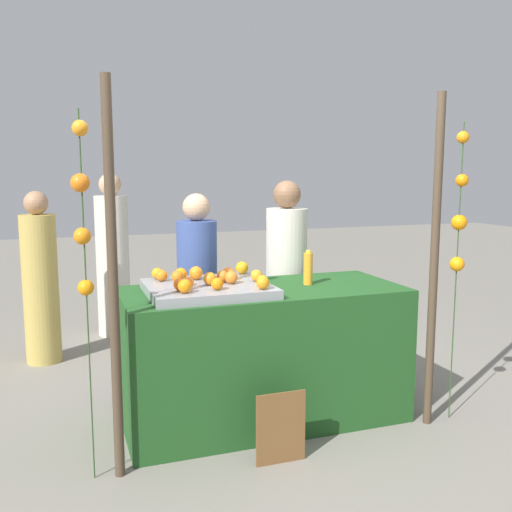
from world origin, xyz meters
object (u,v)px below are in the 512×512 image
(stall_counter, at_px, (263,354))
(vendor_right, at_px, (286,289))
(chalkboard_sign, at_px, (280,428))
(orange_0, at_px, (228,274))
(orange_1, at_px, (263,283))
(vendor_left, at_px, (198,300))
(juice_bottle, at_px, (308,268))

(stall_counter, xyz_separation_m, vendor_right, (0.43, 0.63, 0.30))
(vendor_right, bearing_deg, stall_counter, -124.09)
(stall_counter, bearing_deg, chalkboard_sign, -100.96)
(stall_counter, xyz_separation_m, orange_0, (-0.23, 0.05, 0.56))
(orange_1, xyz_separation_m, chalkboard_sign, (-0.01, -0.32, -0.81))
(stall_counter, relative_size, orange_1, 22.91)
(vendor_right, bearing_deg, orange_1, -120.20)
(chalkboard_sign, height_order, vendor_left, vendor_left)
(stall_counter, xyz_separation_m, chalkboard_sign, (-0.12, -0.62, -0.25))
(orange_1, distance_m, vendor_left, 1.04)
(orange_0, bearing_deg, vendor_left, 95.65)
(stall_counter, height_order, vendor_left, vendor_left)
(chalkboard_sign, bearing_deg, vendor_right, 66.35)
(stall_counter, distance_m, vendor_left, 0.79)
(orange_0, relative_size, vendor_left, 0.06)
(orange_0, distance_m, vendor_right, 0.92)
(stall_counter, relative_size, chalkboard_sign, 4.25)
(orange_0, height_order, orange_1, orange_0)
(stall_counter, relative_size, vendor_right, 1.16)
(orange_0, xyz_separation_m, juice_bottle, (0.57, -0.03, 0.01))
(orange_0, bearing_deg, orange_1, -71.27)
(vendor_left, bearing_deg, chalkboard_sign, -82.46)
(chalkboard_sign, distance_m, vendor_right, 1.47)
(orange_0, height_order, juice_bottle, juice_bottle)
(juice_bottle, distance_m, vendor_right, 0.68)
(juice_bottle, bearing_deg, orange_0, 176.77)
(orange_0, xyz_separation_m, orange_1, (0.12, -0.35, -0.00))
(juice_bottle, bearing_deg, vendor_right, 81.64)
(orange_1, bearing_deg, stall_counter, 69.27)
(orange_1, relative_size, vendor_right, 0.05)
(orange_1, bearing_deg, chalkboard_sign, -91.46)
(stall_counter, height_order, orange_0, orange_0)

